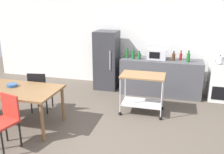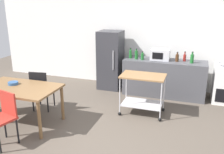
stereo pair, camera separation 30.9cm
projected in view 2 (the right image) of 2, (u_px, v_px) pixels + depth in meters
ground_plane at (90, 141)px, 4.25m from camera, size 12.00×12.00×0.00m
back_wall at (136, 33)px, 6.71m from camera, size 8.40×0.12×2.90m
kitchen_counter at (164, 78)px, 6.19m from camera, size 2.00×0.64×0.90m
dining_table at (19, 91)px, 4.69m from camera, size 1.50×0.90×0.75m
chair_red at (3, 115)px, 4.05m from camera, size 0.48×0.48×0.89m
chair_black at (41, 87)px, 5.32m from camera, size 0.46×0.46×0.89m
refrigerator at (111, 60)px, 6.63m from camera, size 0.60×0.63×1.55m
kitchen_cart at (143, 88)px, 5.13m from camera, size 0.91×0.57×0.85m
bottle_olive_oil at (130, 54)px, 6.27m from camera, size 0.07×0.07×0.26m
bottle_soy_sauce at (136, 55)px, 6.17m from camera, size 0.08×0.08×0.26m
bottle_sesame_oil at (142, 56)px, 6.11m from camera, size 0.07×0.07×0.21m
microwave at (160, 55)px, 6.09m from camera, size 0.46×0.35×0.26m
bottle_wine at (177, 58)px, 5.93m from camera, size 0.08×0.08×0.23m
bottle_sparkling_water at (185, 57)px, 5.96m from camera, size 0.07×0.07×0.24m
bottle_vinegar at (192, 58)px, 5.77m from camera, size 0.08×0.08×0.27m
fruit_bowl at (13, 83)px, 4.79m from camera, size 0.19×0.19×0.05m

